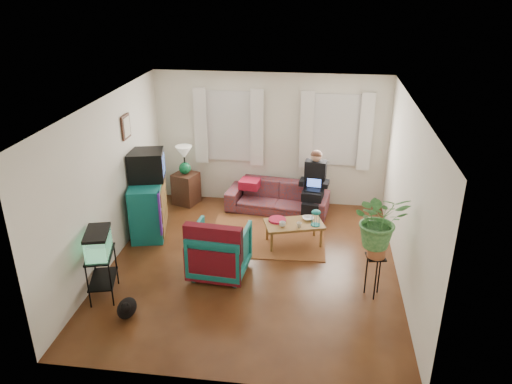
# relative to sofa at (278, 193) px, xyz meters

# --- Properties ---
(floor) EXTENTS (4.50, 5.00, 0.01)m
(floor) POSITION_rel_sofa_xyz_m (-0.20, -2.05, -0.38)
(floor) COLOR #4F2B14
(floor) RESTS_ON ground
(ceiling) EXTENTS (4.50, 5.00, 0.01)m
(ceiling) POSITION_rel_sofa_xyz_m (-0.20, -2.05, 2.22)
(ceiling) COLOR white
(ceiling) RESTS_ON wall_back
(wall_back) EXTENTS (4.50, 0.01, 2.60)m
(wall_back) POSITION_rel_sofa_xyz_m (-0.20, 0.45, 0.92)
(wall_back) COLOR silver
(wall_back) RESTS_ON floor
(wall_front) EXTENTS (4.50, 0.01, 2.60)m
(wall_front) POSITION_rel_sofa_xyz_m (-0.20, -4.55, 0.92)
(wall_front) COLOR silver
(wall_front) RESTS_ON floor
(wall_left) EXTENTS (0.01, 5.00, 2.60)m
(wall_left) POSITION_rel_sofa_xyz_m (-2.45, -2.05, 0.92)
(wall_left) COLOR silver
(wall_left) RESTS_ON floor
(wall_right) EXTENTS (0.01, 5.00, 2.60)m
(wall_right) POSITION_rel_sofa_xyz_m (2.05, -2.05, 0.92)
(wall_right) COLOR silver
(wall_right) RESTS_ON floor
(window_left) EXTENTS (1.08, 0.04, 1.38)m
(window_left) POSITION_rel_sofa_xyz_m (-1.00, 0.43, 1.17)
(window_left) COLOR white
(window_left) RESTS_ON wall_back
(window_right) EXTENTS (1.08, 0.04, 1.38)m
(window_right) POSITION_rel_sofa_xyz_m (1.05, 0.43, 1.17)
(window_right) COLOR white
(window_right) RESTS_ON wall_back
(curtains_left) EXTENTS (1.36, 0.06, 1.50)m
(curtains_left) POSITION_rel_sofa_xyz_m (-1.00, 0.35, 1.17)
(curtains_left) COLOR white
(curtains_left) RESTS_ON wall_back
(curtains_right) EXTENTS (1.36, 0.06, 1.50)m
(curtains_right) POSITION_rel_sofa_xyz_m (1.05, 0.35, 1.17)
(curtains_right) COLOR white
(curtains_right) RESTS_ON wall_back
(picture_frame) EXTENTS (0.04, 0.32, 0.40)m
(picture_frame) POSITION_rel_sofa_xyz_m (-2.42, -1.20, 1.57)
(picture_frame) COLOR #3D2616
(picture_frame) RESTS_ON wall_left
(area_rug) EXTENTS (2.06, 1.68, 0.01)m
(area_rug) POSITION_rel_sofa_xyz_m (-0.08, -1.06, -0.37)
(area_rug) COLOR brown
(area_rug) RESTS_ON floor
(sofa) EXTENTS (2.03, 1.02, 0.76)m
(sofa) POSITION_rel_sofa_xyz_m (0.00, 0.00, 0.00)
(sofa) COLOR brown
(sofa) RESTS_ON floor
(seated_person) EXTENTS (0.56, 0.66, 1.16)m
(seated_person) POSITION_rel_sofa_xyz_m (0.69, -0.09, 0.20)
(seated_person) COLOR black
(seated_person) RESTS_ON sofa
(side_table) EXTENTS (0.55, 0.55, 0.63)m
(side_table) POSITION_rel_sofa_xyz_m (-1.85, 0.12, -0.06)
(side_table) COLOR #3C2216
(side_table) RESTS_ON floor
(table_lamp) EXTENTS (0.41, 0.41, 0.58)m
(table_lamp) POSITION_rel_sofa_xyz_m (-1.85, 0.12, 0.52)
(table_lamp) COLOR white
(table_lamp) RESTS_ON side_table
(dresser) EXTENTS (0.77, 1.17, 0.97)m
(dresser) POSITION_rel_sofa_xyz_m (-2.19, -1.16, 0.10)
(dresser) COLOR #105363
(dresser) RESTS_ON floor
(crt_tv) EXTENTS (0.70, 0.66, 0.52)m
(crt_tv) POSITION_rel_sofa_xyz_m (-2.20, -1.05, 0.85)
(crt_tv) COLOR black
(crt_tv) RESTS_ON dresser
(aquarium_stand) EXTENTS (0.49, 0.68, 0.69)m
(aquarium_stand) POSITION_rel_sofa_xyz_m (-2.20, -3.13, -0.04)
(aquarium_stand) COLOR black
(aquarium_stand) RESTS_ON floor
(aquarium) EXTENTS (0.44, 0.62, 0.36)m
(aquarium) POSITION_rel_sofa_xyz_m (-2.20, -3.13, 0.49)
(aquarium) COLOR #7FD899
(aquarium) RESTS_ON aquarium_stand
(black_cat) EXTENTS (0.35, 0.44, 0.32)m
(black_cat) POSITION_rel_sofa_xyz_m (-1.70, -3.55, -0.22)
(black_cat) COLOR black
(black_cat) RESTS_ON floor
(armchair) EXTENTS (0.90, 0.85, 0.86)m
(armchair) POSITION_rel_sofa_xyz_m (-0.67, -2.31, 0.05)
(armchair) COLOR #105160
(armchair) RESTS_ON floor
(serape_throw) EXTENTS (0.87, 0.27, 0.71)m
(serape_throw) POSITION_rel_sofa_xyz_m (-0.70, -2.64, 0.23)
(serape_throw) COLOR #9E0A0A
(serape_throw) RESTS_ON armchair
(coffee_table) EXTENTS (1.08, 0.79, 0.40)m
(coffee_table) POSITION_rel_sofa_xyz_m (0.40, -1.28, -0.18)
(coffee_table) COLOR brown
(coffee_table) RESTS_ON floor
(cup_a) EXTENTS (0.14, 0.14, 0.09)m
(cup_a) POSITION_rel_sofa_xyz_m (0.21, -1.43, 0.06)
(cup_a) COLOR white
(cup_a) RESTS_ON coffee_table
(cup_b) EXTENTS (0.11, 0.11, 0.08)m
(cup_b) POSITION_rel_sofa_xyz_m (0.49, -1.42, 0.06)
(cup_b) COLOR beige
(cup_b) RESTS_ON coffee_table
(bowl) EXTENTS (0.24, 0.24, 0.05)m
(bowl) POSITION_rel_sofa_xyz_m (0.63, -1.12, 0.04)
(bowl) COLOR white
(bowl) RESTS_ON coffee_table
(snack_tray) EXTENTS (0.37, 0.37, 0.04)m
(snack_tray) POSITION_rel_sofa_xyz_m (0.11, -1.23, 0.04)
(snack_tray) COLOR #B21414
(snack_tray) RESTS_ON coffee_table
(birdcage) EXTENTS (0.20, 0.20, 0.28)m
(birdcage) POSITION_rel_sofa_xyz_m (0.76, -1.31, 0.16)
(birdcage) COLOR #115B6B
(birdcage) RESTS_ON coffee_table
(plant_stand) EXTENTS (0.31, 0.31, 0.64)m
(plant_stand) POSITION_rel_sofa_xyz_m (1.61, -2.62, -0.06)
(plant_stand) COLOR black
(plant_stand) RESTS_ON floor
(potted_plant) EXTENTS (0.83, 0.75, 0.82)m
(potted_plant) POSITION_rel_sofa_xyz_m (1.61, -2.62, 0.71)
(potted_plant) COLOR #599947
(potted_plant) RESTS_ON plant_stand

